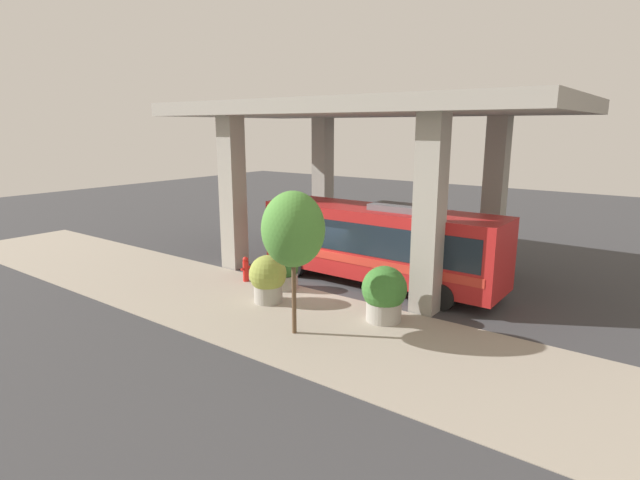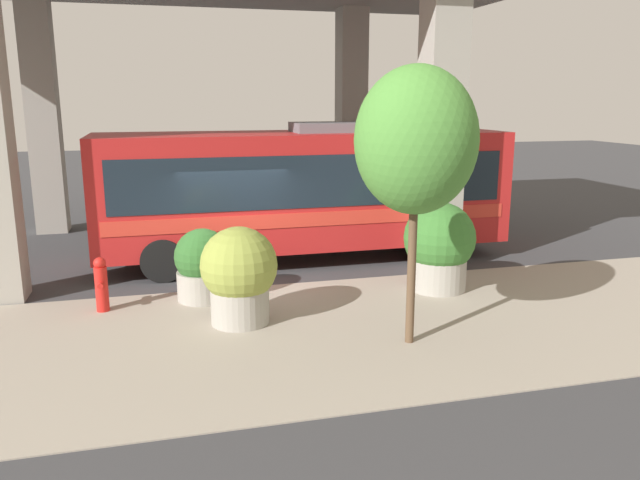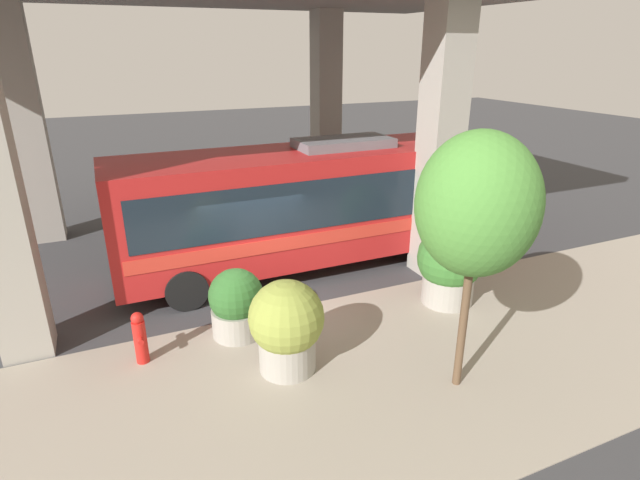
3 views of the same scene
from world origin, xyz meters
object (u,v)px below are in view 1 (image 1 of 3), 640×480
Objects in this scene: planter_middle at (268,278)px; planter_back at (384,294)px; street_tree_near at (293,230)px; fire_hydrant at (246,269)px; planter_front at (285,272)px; bus at (380,241)px.

planter_back is (0.97, -4.44, 0.03)m from planter_middle.
planter_back is 0.42× the size of street_tree_near.
fire_hydrant is 0.73× the size of planter_front.
bus is 9.34× the size of fire_hydrant.
planter_back reaches higher than fire_hydrant.
planter_front is (-2.79, 2.81, -1.17)m from bus.
fire_hydrant is 6.98m from planter_back.
street_tree_near reaches higher than planter_front.
planter_back is (-0.61, -4.98, 0.25)m from planter_front.
fire_hydrant is 0.24× the size of street_tree_near.
planter_middle is at bearing 57.72° from street_tree_near.
street_tree_near is at bearing -122.28° from planter_middle.
fire_hydrant is at bearing 87.05° from planter_back.
planter_back is at bearing -147.45° from bus.
bus is at bearing 3.75° from street_tree_near.
planter_middle is at bearing -161.15° from planter_front.
street_tree_near reaches higher than planter_middle.
planter_middle is 0.40× the size of street_tree_near.
planter_back reaches higher than planter_middle.
fire_hydrant is 2.00m from planter_front.
street_tree_near reaches higher than fire_hydrant.
bus reaches higher than planter_front.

